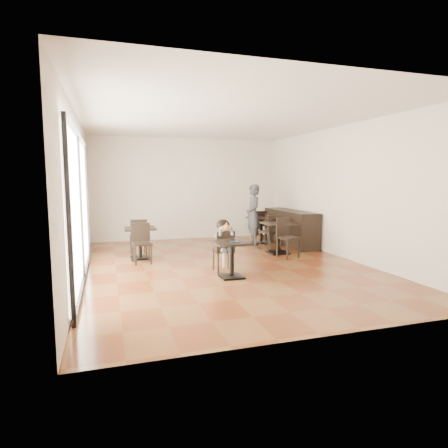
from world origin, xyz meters
name	(u,v)px	position (x,y,z in m)	size (l,w,h in m)	color
floor	(225,265)	(0.00, 0.00, 0.00)	(6.00, 8.00, 0.01)	brown
ceiling	(225,119)	(0.00, 0.00, 3.20)	(6.00, 8.00, 0.01)	silver
wall_back	(187,189)	(0.00, 4.00, 1.60)	(6.00, 0.01, 3.20)	beige
wall_front	(327,207)	(0.00, -4.00, 1.60)	(6.00, 0.01, 3.20)	beige
wall_left	(79,195)	(-3.00, 0.00, 1.60)	(0.01, 8.00, 3.20)	beige
wall_right	(343,192)	(3.00, 0.00, 1.60)	(0.01, 8.00, 3.20)	beige
storefront_window	(79,208)	(-2.97, -0.50, 1.40)	(0.04, 4.50, 2.60)	white
child_table	(232,260)	(-0.19, -1.04, 0.36)	(0.68, 0.68, 0.72)	black
child_chair	(223,251)	(-0.19, -0.49, 0.43)	(0.39, 0.39, 0.86)	black
child	(223,246)	(-0.19, -0.49, 0.54)	(0.39, 0.54, 1.08)	slate
plate	(233,242)	(-0.19, -1.14, 0.72)	(0.24, 0.24, 0.01)	black
pizza_slice	(226,228)	(-0.19, -0.68, 0.94)	(0.25, 0.19, 0.06)	#E7BA71
adult_patron	(253,215)	(1.55, 2.21, 0.88)	(0.64, 0.42, 1.77)	#3D3D42
cafe_table_mid	(278,238)	(1.72, 0.87, 0.40)	(0.76, 0.76, 0.80)	black
cafe_table_left	(140,243)	(-1.75, 1.28, 0.38)	(0.72, 0.72, 0.76)	black
cafe_table_back	(261,230)	(1.94, 2.51, 0.39)	(0.73, 0.73, 0.77)	black
chair_mid_a	(270,232)	(1.72, 1.42, 0.48)	(0.43, 0.43, 0.96)	black
chair_mid_b	(288,238)	(1.72, 0.32, 0.48)	(0.43, 0.43, 0.96)	black
chair_left_a	(138,237)	(-1.75, 1.83, 0.46)	(0.41, 0.41, 0.91)	black
chair_left_b	(142,244)	(-1.75, 0.73, 0.46)	(0.41, 0.41, 0.91)	black
chair_back_a	(259,225)	(2.09, 3.06, 0.46)	(0.42, 0.42, 0.93)	black
chair_back_b	(274,230)	(2.09, 1.96, 0.46)	(0.42, 0.42, 0.93)	black
service_counter	(290,227)	(2.65, 2.00, 0.50)	(0.60, 2.40, 1.00)	black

